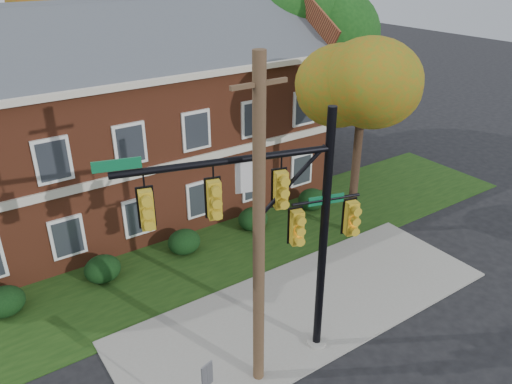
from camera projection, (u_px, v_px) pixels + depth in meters
ground at (326, 322)px, 17.24m from camera, size 120.00×120.00×0.00m
sidewalk at (307, 306)px, 17.97m from camera, size 14.00×5.00×0.08m
grass_strip at (233, 245)px, 21.68m from camera, size 30.00×6.00×0.04m
apartment_building at (126, 109)px, 22.90m from camera, size 18.80×8.80×9.74m
hedge_far_left at (4, 302)px, 17.41m from camera, size 1.40×1.26×1.05m
hedge_left at (103, 269)px, 19.19m from camera, size 1.40×1.26×1.05m
hedge_center at (184, 242)px, 20.96m from camera, size 1.40×1.26×1.05m
hedge_right at (253, 219)px, 22.74m from camera, size 1.40×1.26×1.05m
hedge_far_right at (312, 199)px, 24.52m from camera, size 1.40×1.26×1.05m
tree_near_right at (370, 87)px, 19.84m from camera, size 4.50×4.25×8.58m
tree_right_rear at (307, 18)px, 27.91m from camera, size 6.30×5.95×10.62m
tree_far_rear at (89, 4)px, 27.70m from camera, size 6.84×6.46×11.52m
traffic_signal at (278, 219)px, 13.65m from camera, size 6.94×2.13×7.99m
utility_pole at (259, 238)px, 12.85m from camera, size 1.50×0.33×9.66m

